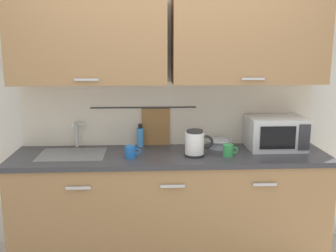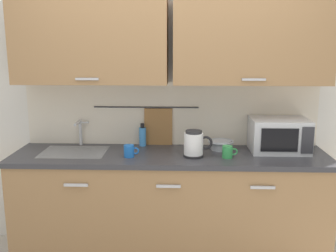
% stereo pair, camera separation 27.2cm
% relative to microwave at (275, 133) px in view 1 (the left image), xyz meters
% --- Properties ---
extents(counter_unit, '(2.53, 0.64, 0.90)m').
position_rel_microwave_xyz_m(counter_unit, '(-0.90, -0.11, -0.58)').
color(counter_unit, '#997047').
rests_on(counter_unit, ground).
extents(back_wall_assembly, '(3.70, 0.41, 2.50)m').
position_rel_microwave_xyz_m(back_wall_assembly, '(-0.89, 0.12, 0.49)').
color(back_wall_assembly, silver).
rests_on(back_wall_assembly, ground).
extents(sink_faucet, '(0.09, 0.17, 0.22)m').
position_rel_microwave_xyz_m(sink_faucet, '(-1.67, 0.12, 0.01)').
color(sink_faucet, '#B2B5BA').
rests_on(sink_faucet, counter_unit).
extents(microwave, '(0.46, 0.35, 0.27)m').
position_rel_microwave_xyz_m(microwave, '(0.00, 0.00, 0.00)').
color(microwave, silver).
rests_on(microwave, counter_unit).
extents(electric_kettle, '(0.23, 0.16, 0.21)m').
position_rel_microwave_xyz_m(electric_kettle, '(-0.70, -0.18, -0.03)').
color(electric_kettle, black).
rests_on(electric_kettle, counter_unit).
extents(dish_soap_bottle, '(0.06, 0.06, 0.20)m').
position_rel_microwave_xyz_m(dish_soap_bottle, '(-1.13, 0.13, -0.05)').
color(dish_soap_bottle, '#3F8CD8').
rests_on(dish_soap_bottle, counter_unit).
extents(mug_near_sink, '(0.12, 0.08, 0.09)m').
position_rel_microwave_xyz_m(mug_near_sink, '(-1.20, -0.21, -0.09)').
color(mug_near_sink, blue).
rests_on(mug_near_sink, counter_unit).
extents(mixing_bowl, '(0.21, 0.21, 0.08)m').
position_rel_microwave_xyz_m(mixing_bowl, '(-0.47, 0.03, -0.09)').
color(mixing_bowl, '#A5ADB7').
rests_on(mixing_bowl, counter_unit).
extents(mug_by_kettle, '(0.12, 0.08, 0.09)m').
position_rel_microwave_xyz_m(mug_by_kettle, '(-0.44, -0.21, -0.09)').
color(mug_by_kettle, green).
rests_on(mug_by_kettle, counter_unit).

